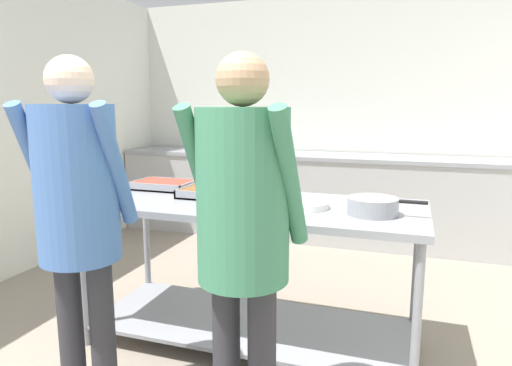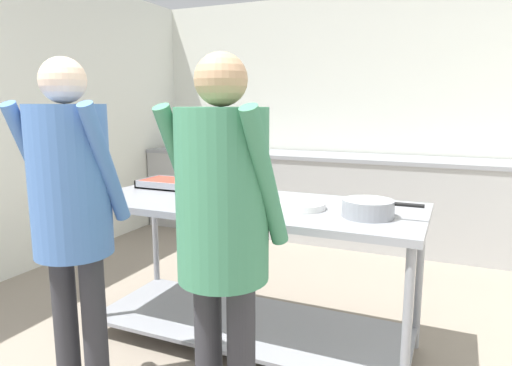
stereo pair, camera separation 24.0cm
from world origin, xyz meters
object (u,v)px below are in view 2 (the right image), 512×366
object	(u,v)px
sauce_pan	(368,208)
water_bottle	(220,139)
serving_tray_vegetables	(170,184)
guest_serving_left	(223,216)
plate_stack	(301,206)
serving_tray_roast	(216,191)
broccoli_bowl	(260,195)
guest_serving_right	(71,198)

from	to	relation	value
sauce_pan	water_bottle	size ratio (longest dim) A/B	1.39
serving_tray_vegetables	sauce_pan	xyz separation A→B (m)	(1.43, -0.30, 0.02)
guest_serving_left	serving_tray_vegetables	bearing A→B (deg)	132.89
plate_stack	serving_tray_roast	bearing A→B (deg)	167.21
sauce_pan	guest_serving_left	world-z (taller)	guest_serving_left
broccoli_bowl	guest_serving_left	world-z (taller)	guest_serving_left
guest_serving_right	water_bottle	xyz separation A→B (m)	(-0.90, 3.14, 0.03)
serving_tray_vegetables	guest_serving_right	bearing A→B (deg)	-80.48
water_bottle	serving_tray_vegetables	bearing A→B (deg)	-70.85
sauce_pan	guest_serving_right	xyz separation A→B (m)	(-1.25, -0.77, 0.09)
serving_tray_roast	sauce_pan	world-z (taller)	sauce_pan
serving_tray_vegetables	broccoli_bowl	xyz separation A→B (m)	(0.77, -0.18, 0.02)
serving_tray_vegetables	serving_tray_roast	xyz separation A→B (m)	(0.43, -0.12, 0.00)
broccoli_bowl	plate_stack	bearing A→B (deg)	-15.93
broccoli_bowl	guest_serving_right	bearing A→B (deg)	-123.61
broccoli_bowl	water_bottle	size ratio (longest dim) A/B	0.73
guest_serving_left	guest_serving_right	world-z (taller)	guest_serving_right
water_bottle	guest_serving_right	bearing A→B (deg)	-74.04
serving_tray_vegetables	plate_stack	world-z (taller)	serving_tray_vegetables
broccoli_bowl	sauce_pan	distance (m)	0.67
plate_stack	guest_serving_right	size ratio (longest dim) A/B	0.17
serving_tray_roast	guest_serving_right	bearing A→B (deg)	-104.88
broccoli_bowl	plate_stack	distance (m)	0.29
serving_tray_roast	water_bottle	distance (m)	2.48
plate_stack	guest_serving_left	size ratio (longest dim) A/B	0.17
broccoli_bowl	serving_tray_vegetables	bearing A→B (deg)	166.47
guest_serving_left	water_bottle	world-z (taller)	guest_serving_left
serving_tray_roast	guest_serving_right	distance (m)	0.99
serving_tray_vegetables	broccoli_bowl	distance (m)	0.79
guest_serving_left	water_bottle	size ratio (longest dim) A/B	5.74
serving_tray_roast	plate_stack	size ratio (longest dim) A/B	1.39
sauce_pan	guest_serving_right	distance (m)	1.47
plate_stack	guest_serving_left	world-z (taller)	guest_serving_left
broccoli_bowl	guest_serving_right	xyz separation A→B (m)	(-0.59, -0.89, 0.10)
broccoli_bowl	guest_serving_right	distance (m)	1.07
serving_tray_vegetables	broccoli_bowl	size ratio (longest dim) A/B	1.90
serving_tray_vegetables	water_bottle	size ratio (longest dim) A/B	1.38
serving_tray_roast	broccoli_bowl	bearing A→B (deg)	-10.14
broccoli_bowl	guest_serving_left	xyz separation A→B (m)	(0.20, -0.86, 0.09)
broccoli_bowl	water_bottle	world-z (taller)	water_bottle
serving_tray_vegetables	serving_tray_roast	distance (m)	0.45
serving_tray_vegetables	plate_stack	size ratio (longest dim) A/B	1.45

